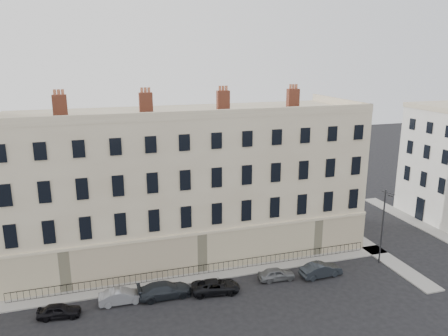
{
  "coord_description": "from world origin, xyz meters",
  "views": [
    {
      "loc": [
        -15.47,
        -31.66,
        20.67
      ],
      "look_at": [
        -2.52,
        10.0,
        9.25
      ],
      "focal_mm": 35.0,
      "sensor_mm": 36.0,
      "label": 1
    }
  ],
  "objects_px": {
    "car_c": "(165,290)",
    "car_e": "(276,274)",
    "car_a": "(59,311)",
    "car_d": "(216,286)",
    "car_f": "(321,270)",
    "car_b": "(122,296)",
    "streetlamp": "(383,223)"
  },
  "relations": [
    {
      "from": "car_b",
      "to": "streetlamp",
      "type": "height_order",
      "value": "streetlamp"
    },
    {
      "from": "car_a",
      "to": "car_e",
      "type": "distance_m",
      "value": 19.26
    },
    {
      "from": "car_a",
      "to": "car_d",
      "type": "height_order",
      "value": "car_d"
    },
    {
      "from": "car_d",
      "to": "car_e",
      "type": "relative_size",
      "value": 1.24
    },
    {
      "from": "car_a",
      "to": "streetlamp",
      "type": "height_order",
      "value": "streetlamp"
    },
    {
      "from": "car_b",
      "to": "car_c",
      "type": "bearing_deg",
      "value": -91.62
    },
    {
      "from": "car_c",
      "to": "car_f",
      "type": "bearing_deg",
      "value": -93.53
    },
    {
      "from": "car_e",
      "to": "car_a",
      "type": "bearing_deg",
      "value": 94.73
    },
    {
      "from": "car_a",
      "to": "car_b",
      "type": "height_order",
      "value": "car_b"
    },
    {
      "from": "car_c",
      "to": "car_f",
      "type": "distance_m",
      "value": 14.94
    },
    {
      "from": "car_a",
      "to": "car_b",
      "type": "distance_m",
      "value": 5.04
    },
    {
      "from": "car_b",
      "to": "car_e",
      "type": "distance_m",
      "value": 14.26
    },
    {
      "from": "car_c",
      "to": "car_e",
      "type": "height_order",
      "value": "car_c"
    },
    {
      "from": "car_f",
      "to": "car_e",
      "type": "bearing_deg",
      "value": 78.22
    },
    {
      "from": "car_e",
      "to": "car_f",
      "type": "distance_m",
      "value": 4.39
    },
    {
      "from": "car_c",
      "to": "car_e",
      "type": "xyz_separation_m",
      "value": [
        10.58,
        -0.13,
        -0.09
      ]
    },
    {
      "from": "car_a",
      "to": "car_b",
      "type": "relative_size",
      "value": 0.88
    },
    {
      "from": "car_a",
      "to": "car_d",
      "type": "xyz_separation_m",
      "value": [
        13.15,
        -0.14,
        0.02
      ]
    },
    {
      "from": "car_d",
      "to": "car_f",
      "type": "distance_m",
      "value": 10.45
    },
    {
      "from": "car_c",
      "to": "car_e",
      "type": "distance_m",
      "value": 10.58
    },
    {
      "from": "car_b",
      "to": "car_d",
      "type": "relative_size",
      "value": 0.89
    },
    {
      "from": "car_b",
      "to": "car_e",
      "type": "xyz_separation_m",
      "value": [
        14.26,
        -0.28,
        -0.04
      ]
    },
    {
      "from": "car_d",
      "to": "car_f",
      "type": "relative_size",
      "value": 1.06
    },
    {
      "from": "car_b",
      "to": "car_d",
      "type": "distance_m",
      "value": 8.19
    },
    {
      "from": "car_c",
      "to": "streetlamp",
      "type": "xyz_separation_m",
      "value": [
        21.98,
        -0.14,
        3.64
      ]
    },
    {
      "from": "car_b",
      "to": "streetlamp",
      "type": "xyz_separation_m",
      "value": [
        25.66,
        -0.29,
        3.7
      ]
    },
    {
      "from": "car_a",
      "to": "car_c",
      "type": "distance_m",
      "value": 8.69
    },
    {
      "from": "car_e",
      "to": "car_f",
      "type": "bearing_deg",
      "value": -94.52
    },
    {
      "from": "car_d",
      "to": "car_e",
      "type": "distance_m",
      "value": 6.12
    },
    {
      "from": "car_a",
      "to": "car_d",
      "type": "bearing_deg",
      "value": -83.04
    },
    {
      "from": "car_b",
      "to": "car_d",
      "type": "xyz_separation_m",
      "value": [
        8.15,
        -0.77,
        -0.03
      ]
    },
    {
      "from": "car_d",
      "to": "car_f",
      "type": "height_order",
      "value": "car_f"
    }
  ]
}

